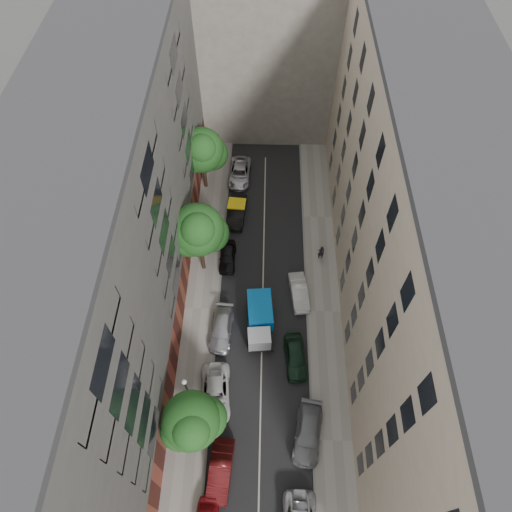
{
  "coord_description": "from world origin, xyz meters",
  "views": [
    {
      "loc": [
        -0.09,
        -19.44,
        36.39
      ],
      "look_at": [
        -0.63,
        1.79,
        6.0
      ],
      "focal_mm": 32.0,
      "sensor_mm": 36.0,
      "label": 1
    }
  ],
  "objects_px": {
    "car_left_1": "(220,470)",
    "car_left_5": "(237,211)",
    "car_right_1": "(308,433)",
    "lamp_post": "(188,392)",
    "tree_far": "(203,152)",
    "tree_mid": "(199,232)",
    "pedestrian": "(321,252)",
    "car_left_2": "(215,393)",
    "tree_near": "(192,423)",
    "car_left_4": "(227,257)",
    "car_left_6": "(240,173)",
    "car_left_3": "(221,329)",
    "car_right_2": "(295,357)",
    "tarp_truck": "(260,319)",
    "car_right_3": "(299,292)"
  },
  "relations": [
    {
      "from": "car_left_1",
      "to": "car_left_5",
      "type": "height_order",
      "value": "car_left_5"
    },
    {
      "from": "tree_near",
      "to": "car_left_4",
      "type": "bearing_deg",
      "value": 85.95
    },
    {
      "from": "car_left_3",
      "to": "car_left_5",
      "type": "relative_size",
      "value": 0.99
    },
    {
      "from": "tarp_truck",
      "to": "car_left_1",
      "type": "bearing_deg",
      "value": -107.25
    },
    {
      "from": "car_left_1",
      "to": "tree_far",
      "type": "relative_size",
      "value": 0.6
    },
    {
      "from": "tree_far",
      "to": "car_left_3",
      "type": "bearing_deg",
      "value": -80.74
    },
    {
      "from": "car_left_1",
      "to": "tree_near",
      "type": "height_order",
      "value": "tree_near"
    },
    {
      "from": "tree_mid",
      "to": "tree_far",
      "type": "xyz_separation_m",
      "value": [
        -0.74,
        10.64,
        -0.68
      ]
    },
    {
      "from": "tree_mid",
      "to": "pedestrian",
      "type": "relative_size",
      "value": 4.79
    },
    {
      "from": "car_left_4",
      "to": "tree_far",
      "type": "xyz_separation_m",
      "value": [
        -2.85,
        9.57,
        4.45
      ]
    },
    {
      "from": "car_left_2",
      "to": "tree_far",
      "type": "height_order",
      "value": "tree_far"
    },
    {
      "from": "tarp_truck",
      "to": "car_right_1",
      "type": "distance_m",
      "value": 9.94
    },
    {
      "from": "car_left_2",
      "to": "car_left_3",
      "type": "height_order",
      "value": "car_left_2"
    },
    {
      "from": "tree_far",
      "to": "car_right_1",
      "type": "bearing_deg",
      "value": -68.88
    },
    {
      "from": "car_right_2",
      "to": "tree_mid",
      "type": "bearing_deg",
      "value": 127.87
    },
    {
      "from": "car_right_3",
      "to": "tree_far",
      "type": "xyz_separation_m",
      "value": [
        -9.59,
        13.37,
        4.42
      ]
    },
    {
      "from": "car_left_1",
      "to": "pedestrian",
      "type": "distance_m",
      "value": 20.97
    },
    {
      "from": "car_left_5",
      "to": "car_right_3",
      "type": "xyz_separation_m",
      "value": [
        6.08,
        -9.4,
        -0.08
      ]
    },
    {
      "from": "car_right_2",
      "to": "pedestrian",
      "type": "distance_m",
      "value": 10.81
    },
    {
      "from": "car_left_5",
      "to": "car_right_2",
      "type": "relative_size",
      "value": 1.08
    },
    {
      "from": "car_left_1",
      "to": "tree_mid",
      "type": "xyz_separation_m",
      "value": [
        -2.77,
        17.73,
        5.04
      ]
    },
    {
      "from": "car_left_4",
      "to": "tarp_truck",
      "type": "bearing_deg",
      "value": -64.97
    },
    {
      "from": "car_left_1",
      "to": "car_left_4",
      "type": "height_order",
      "value": "car_left_1"
    },
    {
      "from": "car_right_1",
      "to": "pedestrian",
      "type": "distance_m",
      "value": 16.65
    },
    {
      "from": "car_left_5",
      "to": "car_right_2",
      "type": "bearing_deg",
      "value": -65.79
    },
    {
      "from": "car_right_1",
      "to": "lamp_post",
      "type": "distance_m",
      "value": 9.6
    },
    {
      "from": "car_left_1",
      "to": "car_right_3",
      "type": "height_order",
      "value": "car_left_1"
    },
    {
      "from": "car_right_2",
      "to": "car_left_4",
      "type": "bearing_deg",
      "value": 116.76
    },
    {
      "from": "car_left_6",
      "to": "car_right_2",
      "type": "relative_size",
      "value": 1.18
    },
    {
      "from": "car_left_3",
      "to": "car_right_1",
      "type": "height_order",
      "value": "car_right_1"
    },
    {
      "from": "car_left_6",
      "to": "pedestrian",
      "type": "height_order",
      "value": "pedestrian"
    },
    {
      "from": "tree_near",
      "to": "lamp_post",
      "type": "relative_size",
      "value": 1.09
    },
    {
      "from": "car_left_4",
      "to": "tree_mid",
      "type": "distance_m",
      "value": 5.65
    },
    {
      "from": "lamp_post",
      "to": "car_left_5",
      "type": "bearing_deg",
      "value": 82.94
    },
    {
      "from": "tarp_truck",
      "to": "car_left_3",
      "type": "bearing_deg",
      "value": -173.27
    },
    {
      "from": "car_left_3",
      "to": "car_left_5",
      "type": "height_order",
      "value": "car_left_5"
    },
    {
      "from": "car_left_5",
      "to": "car_left_6",
      "type": "xyz_separation_m",
      "value": [
        0.0,
        5.6,
        -0.06
      ]
    },
    {
      "from": "car_left_2",
      "to": "car_left_3",
      "type": "bearing_deg",
      "value": 85.09
    },
    {
      "from": "car_left_5",
      "to": "car_left_6",
      "type": "height_order",
      "value": "car_left_5"
    },
    {
      "from": "car_left_2",
      "to": "car_left_3",
      "type": "relative_size",
      "value": 1.1
    },
    {
      "from": "car_left_1",
      "to": "tree_far",
      "type": "xyz_separation_m",
      "value": [
        -3.5,
        28.37,
        4.36
      ]
    },
    {
      "from": "car_right_3",
      "to": "tree_far",
      "type": "relative_size",
      "value": 0.55
    },
    {
      "from": "car_left_3",
      "to": "pedestrian",
      "type": "xyz_separation_m",
      "value": [
        8.97,
        8.07,
        0.36
      ]
    },
    {
      "from": "tree_mid",
      "to": "pedestrian",
      "type": "height_order",
      "value": "tree_mid"
    },
    {
      "from": "lamp_post",
      "to": "car_left_2",
      "type": "bearing_deg",
      "value": 31.87
    },
    {
      "from": "car_left_3",
      "to": "car_right_1",
      "type": "bearing_deg",
      "value": -45.78
    },
    {
      "from": "car_left_2",
      "to": "pedestrian",
      "type": "relative_size",
      "value": 2.87
    },
    {
      "from": "car_left_1",
      "to": "car_right_2",
      "type": "height_order",
      "value": "car_left_1"
    },
    {
      "from": "car_left_5",
      "to": "car_right_2",
      "type": "height_order",
      "value": "car_left_5"
    },
    {
      "from": "tarp_truck",
      "to": "pedestrian",
      "type": "distance_m",
      "value": 9.33
    }
  ]
}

